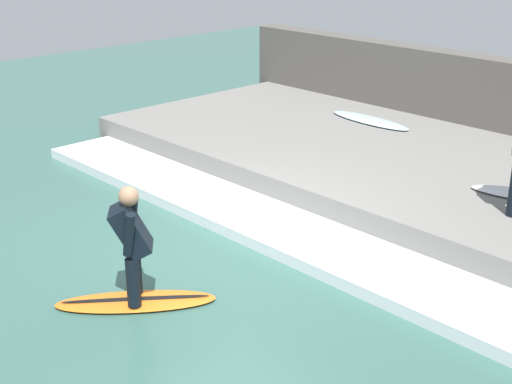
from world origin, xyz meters
The scene contains 7 objects.
ground_plane centered at (0.00, 0.00, 0.00)m, with size 28.00×28.00×0.00m, color #386056.
concrete_ledge centered at (3.59, 0.00, 0.23)m, with size 4.40×10.47×0.46m, color slate.
back_wall centered at (6.04, 0.00, 0.83)m, with size 0.50×11.00×1.66m, color #544F49.
wave_foam_crest centered at (0.81, 0.00, 0.08)m, with size 1.15×9.95×0.15m, color silver.
surfboard_riding centered at (-1.60, -0.22, 0.03)m, with size 1.66×1.45×0.07m.
surfer_riding centered at (-1.60, -0.22, 0.78)m, with size 0.56×0.55×1.30m.
surfboard_spare centered at (4.76, 1.56, 0.49)m, with size 0.54×1.73×0.06m.
Camera 1 is at (-5.34, -6.02, 3.93)m, focal length 50.00 mm.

